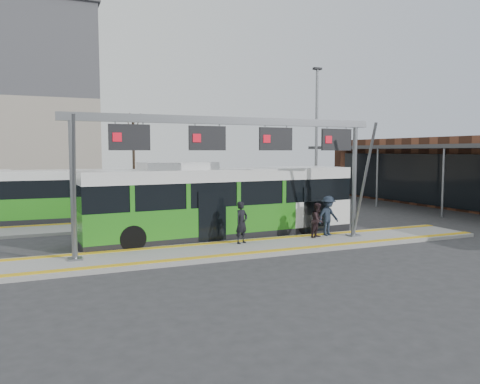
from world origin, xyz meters
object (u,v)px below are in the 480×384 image
Objects in this scene: gantry at (235,144)px; passenger_c at (328,216)px; passenger_a at (242,222)px; hero_bus at (221,203)px; passenger_b at (318,220)px.

passenger_c is (4.85, 0.59, -3.24)m from gantry.
gantry is at bearing -162.13° from passenger_a.
hero_bus is 4.95m from passenger_c.
passenger_a is 0.97× the size of passenger_c.
passenger_a is (0.02, -2.36, -0.58)m from hero_bus.
hero_bus is (0.46, 2.81, -2.69)m from gantry.
hero_bus is at bearing 141.03° from passenger_c.
hero_bus is at bearing 80.73° from gantry.
passenger_b is at bearing 4.96° from gantry.
hero_bus is 7.36× the size of passenger_a.
passenger_a is 1.13× the size of passenger_b.
gantry reaches higher than hero_bus.
gantry is 3.91m from hero_bus.
gantry is 3.33m from passenger_a.
passenger_c is (4.38, 0.15, 0.03)m from passenger_a.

